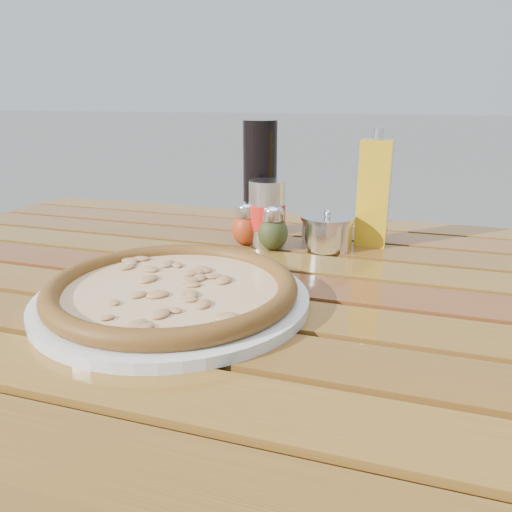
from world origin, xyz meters
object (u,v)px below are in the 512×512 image
(pepper_shaker, at_px, (246,225))
(dark_bottle, at_px, (260,178))
(plate, at_px, (173,299))
(pizza, at_px, (172,288))
(soda_can, at_px, (267,214))
(olive_oil_cruet, at_px, (374,192))
(parmesan_tin, at_px, (327,232))
(oregano_shaker, at_px, (273,229))
(table, at_px, (252,324))

(pepper_shaker, bearing_deg, dark_bottle, 90.83)
(plate, distance_m, pizza, 0.02)
(soda_can, bearing_deg, plate, -97.60)
(soda_can, distance_m, olive_oil_cruet, 0.20)
(olive_oil_cruet, relative_size, parmesan_tin, 1.72)
(plate, xyz_separation_m, pizza, (0.00, 0.00, 0.02))
(plate, relative_size, oregano_shaker, 4.39)
(oregano_shaker, height_order, parmesan_tin, oregano_shaker)
(dark_bottle, distance_m, parmesan_tin, 0.18)
(pepper_shaker, distance_m, soda_can, 0.04)
(oregano_shaker, distance_m, parmesan_tin, 0.10)
(soda_can, bearing_deg, oregano_shaker, -51.20)
(table, height_order, parmesan_tin, parmesan_tin)
(pizza, height_order, olive_oil_cruet, olive_oil_cruet)
(pepper_shaker, height_order, parmesan_tin, pepper_shaker)
(table, height_order, pizza, pizza)
(oregano_shaker, xyz_separation_m, dark_bottle, (-0.06, 0.10, 0.07))
(table, height_order, plate, plate)
(table, bearing_deg, parmesan_tin, 67.90)
(pepper_shaker, distance_m, oregano_shaker, 0.06)
(pepper_shaker, xyz_separation_m, parmesan_tin, (0.14, 0.02, -0.01))
(oregano_shaker, bearing_deg, pizza, -101.65)
(table, distance_m, pizza, 0.17)
(plate, height_order, dark_bottle, dark_bottle)
(plate, bearing_deg, olive_oil_cruet, 59.06)
(olive_oil_cruet, height_order, parmesan_tin, olive_oil_cruet)
(table, bearing_deg, pizza, -119.84)
(table, xyz_separation_m, pizza, (-0.07, -0.12, 0.10))
(dark_bottle, bearing_deg, soda_can, -64.04)
(table, bearing_deg, olive_oil_cruet, 58.52)
(soda_can, bearing_deg, parmesan_tin, 7.64)
(soda_can, bearing_deg, table, -80.47)
(olive_oil_cruet, bearing_deg, table, -121.48)
(pepper_shaker, xyz_separation_m, oregano_shaker, (0.05, -0.01, 0.00))
(plate, bearing_deg, dark_bottle, 89.64)
(plate, distance_m, dark_bottle, 0.39)
(pizza, bearing_deg, parmesan_tin, 64.78)
(pizza, distance_m, pepper_shaker, 0.29)
(oregano_shaker, distance_m, soda_can, 0.03)
(pepper_shaker, bearing_deg, pizza, -90.71)
(oregano_shaker, xyz_separation_m, soda_can, (-0.02, 0.02, 0.02))
(oregano_shaker, relative_size, olive_oil_cruet, 0.39)
(plate, height_order, pizza, pizza)
(pizza, bearing_deg, table, 60.16)
(table, bearing_deg, soda_can, 99.53)
(soda_can, bearing_deg, dark_bottle, 115.96)
(pepper_shaker, relative_size, olive_oil_cruet, 0.39)
(pepper_shaker, distance_m, dark_bottle, 0.11)
(oregano_shaker, height_order, soda_can, soda_can)
(plate, relative_size, parmesan_tin, 2.94)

